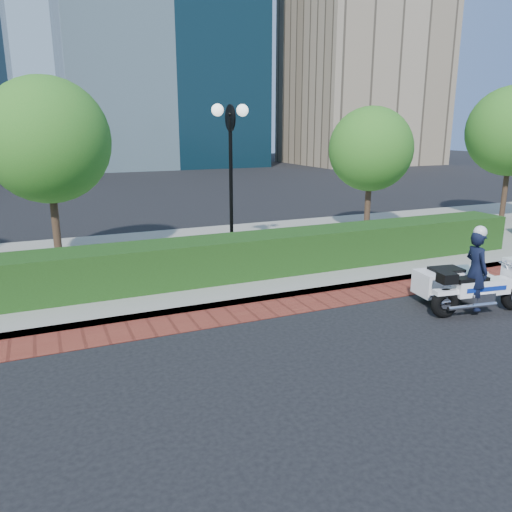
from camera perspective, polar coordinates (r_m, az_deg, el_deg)
name	(u,v)px	position (r m, az deg, el deg)	size (l,w,h in m)	color
ground	(282,339)	(9.28, 3.01, -9.47)	(120.00, 120.00, 0.00)	black
brick_strip	(250,312)	(10.54, -0.65, -6.41)	(60.00, 1.00, 0.01)	maroon
sidewalk	(190,259)	(14.58, -7.56, -0.29)	(60.00, 8.00, 0.15)	gray
hedge_main	(217,259)	(12.21, -4.50, -0.32)	(18.00, 1.20, 1.00)	black
lamppost	(231,158)	(13.67, -2.91, 11.11)	(1.02, 0.70, 4.21)	black
tree_b	(47,141)	(14.08, -22.76, 12.06)	(3.20, 3.20, 4.89)	#332319
tree_c	(371,149)	(17.47, 12.98, 11.80)	(2.80, 2.80, 4.30)	#332319
tree_d	(512,131)	(21.93, 27.24, 12.56)	(3.40, 3.40, 5.16)	#332319
tower_right	(365,22)	(56.52, 12.32, 24.67)	(14.00, 12.00, 28.00)	gray
police_motorcycle	(467,280)	(11.44, 23.00, -2.54)	(2.32, 1.79, 1.88)	black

